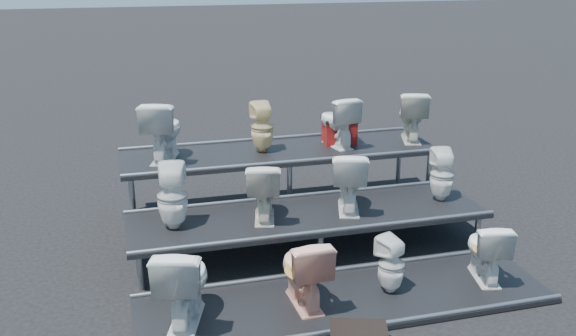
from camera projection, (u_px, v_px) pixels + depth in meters
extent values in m
plane|color=black|center=(308.00, 249.00, 7.69)|extent=(80.00, 80.00, 0.00)
cube|color=black|center=(345.00, 300.00, 6.49)|extent=(4.20, 1.20, 0.06)
cube|color=black|center=(308.00, 231.00, 7.62)|extent=(4.20, 1.20, 0.46)
cube|color=black|center=(280.00, 180.00, 8.74)|extent=(4.20, 1.20, 0.86)
imported|color=silver|center=(184.00, 282.00, 5.95)|extent=(0.67, 0.89, 0.80)
imported|color=#EAA78F|center=(304.00, 270.00, 6.25)|extent=(0.43, 0.73, 0.73)
imported|color=silver|center=(391.00, 265.00, 6.51)|extent=(0.36, 0.36, 0.60)
imported|color=silver|center=(486.00, 250.00, 6.77)|extent=(0.51, 0.72, 0.67)
imported|color=silver|center=(172.00, 196.00, 7.03)|extent=(0.38, 0.39, 0.74)
imported|color=beige|center=(264.00, 190.00, 7.30)|extent=(0.54, 0.75, 0.69)
imported|color=silver|center=(349.00, 180.00, 7.55)|extent=(0.61, 0.81, 0.74)
imported|color=silver|center=(442.00, 175.00, 7.87)|extent=(0.35, 0.36, 0.65)
imported|color=silver|center=(163.00, 130.00, 8.10)|extent=(0.66, 0.86, 0.78)
imported|color=beige|center=(262.00, 127.00, 8.44)|extent=(0.31, 0.32, 0.67)
imported|color=silver|center=(337.00, 121.00, 8.70)|extent=(0.49, 0.73, 0.69)
imported|color=beige|center=(412.00, 115.00, 8.97)|extent=(0.60, 0.79, 0.71)
cube|color=maroon|center=(339.00, 132.00, 8.89)|extent=(0.46, 0.38, 0.31)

